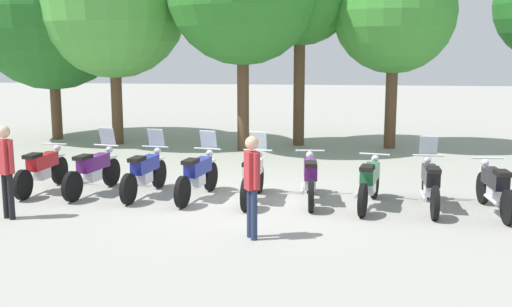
{
  "coord_description": "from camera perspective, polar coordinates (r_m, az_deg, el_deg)",
  "views": [
    {
      "loc": [
        1.5,
        -12.3,
        3.14
      ],
      "look_at": [
        0.0,
        0.5,
        0.9
      ],
      "focal_mm": 42.86,
      "sensor_mm": 36.0,
      "label": 1
    }
  ],
  "objects": [
    {
      "name": "tree_1",
      "position": [
        20.5,
        -13.21,
        13.45
      ],
      "size": [
        4.74,
        4.74,
        6.89
      ],
      "color": "brown",
      "rests_on": "ground_plane"
    },
    {
      "name": "motorcycle_6",
      "position": [
        12.37,
        10.54,
        -2.61
      ],
      "size": [
        0.76,
        2.16,
        0.99
      ],
      "rotation": [
        0.0,
        0.0,
        1.35
      ],
      "color": "black",
      "rests_on": "ground_plane"
    },
    {
      "name": "person_0",
      "position": [
        12.09,
        -22.3,
        -0.94
      ],
      "size": [
        0.39,
        0.31,
        1.75
      ],
      "rotation": [
        0.0,
        0.0,
        1.1
      ],
      "color": "black",
      "rests_on": "ground_plane"
    },
    {
      "name": "tree_0",
      "position": [
        22.18,
        -18.62,
        12.59
      ],
      "size": [
        5.38,
        5.38,
        7.09
      ],
      "color": "brown",
      "rests_on": "ground_plane"
    },
    {
      "name": "tree_4",
      "position": [
        19.57,
        12.79,
        12.73
      ],
      "size": [
        3.76,
        3.76,
        6.1
      ],
      "color": "brown",
      "rests_on": "ground_plane"
    },
    {
      "name": "motorcycle_3",
      "position": [
        12.89,
        -5.44,
        -1.93
      ],
      "size": [
        0.72,
        2.17,
        1.37
      ],
      "rotation": [
        0.0,
        0.0,
        1.39
      ],
      "color": "black",
      "rests_on": "ground_plane"
    },
    {
      "name": "person_1",
      "position": [
        10.02,
        -0.38,
        -2.39
      ],
      "size": [
        0.31,
        0.39,
        1.73
      ],
      "rotation": [
        0.0,
        0.0,
        0.52
      ],
      "color": "#232D4C",
      "rests_on": "ground_plane"
    },
    {
      "name": "motorcycle_0",
      "position": [
        14.27,
        -19.31,
        -1.35
      ],
      "size": [
        0.62,
        2.19,
        0.99
      ],
      "rotation": [
        0.0,
        0.0,
        1.5
      ],
      "color": "black",
      "rests_on": "ground_plane"
    },
    {
      "name": "motorcycle_2",
      "position": [
        13.31,
        -10.31,
        -1.67
      ],
      "size": [
        0.67,
        2.18,
        1.37
      ],
      "rotation": [
        0.0,
        0.0,
        1.44
      ],
      "color": "black",
      "rests_on": "ground_plane"
    },
    {
      "name": "motorcycle_4",
      "position": [
        12.63,
        -0.28,
        -2.12
      ],
      "size": [
        0.62,
        2.19,
        1.37
      ],
      "rotation": [
        0.0,
        0.0,
        1.51
      ],
      "color": "black",
      "rests_on": "ground_plane"
    },
    {
      "name": "ground_plane",
      "position": [
        12.78,
        -0.26,
        -4.36
      ],
      "size": [
        80.0,
        80.0,
        0.0
      ],
      "primitive_type": "plane",
      "color": "#9E9B93"
    },
    {
      "name": "motorcycle_1",
      "position": [
        13.76,
        -14.93,
        -1.47
      ],
      "size": [
        0.73,
        2.17,
        1.37
      ],
      "rotation": [
        0.0,
        0.0,
        1.39
      ],
      "color": "black",
      "rests_on": "ground_plane"
    },
    {
      "name": "motorcycle_5",
      "position": [
        12.62,
        5.07,
        -2.25
      ],
      "size": [
        0.62,
        2.19,
        0.99
      ],
      "rotation": [
        0.0,
        0.0,
        1.62
      ],
      "color": "black",
      "rests_on": "ground_plane"
    },
    {
      "name": "motorcycle_7",
      "position": [
        12.48,
        15.95,
        -2.66
      ],
      "size": [
        0.62,
        2.19,
        1.37
      ],
      "rotation": [
        0.0,
        0.0,
        1.53
      ],
      "color": "black",
      "rests_on": "ground_plane"
    },
    {
      "name": "motorcycle_8",
      "position": [
        12.56,
        21.39,
        -2.96
      ],
      "size": [
        0.62,
        2.19,
        0.99
      ],
      "rotation": [
        0.0,
        0.0,
        1.62
      ],
      "color": "black",
      "rests_on": "ground_plane"
    }
  ]
}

